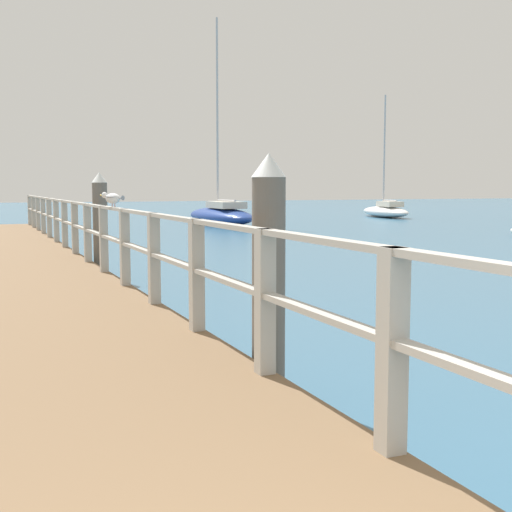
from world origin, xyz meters
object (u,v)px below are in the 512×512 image
(boat_2, at_px, (221,215))
(seagull_foreground, at_px, (112,198))
(dock_piling_near, at_px, (269,275))
(boat_4, at_px, (385,210))
(dock_piling_far, at_px, (100,225))

(boat_2, bearing_deg, seagull_foreground, -113.23)
(dock_piling_near, relative_size, boat_4, 0.29)
(dock_piling_far, relative_size, boat_4, 0.29)
(dock_piling_near, bearing_deg, boat_4, 54.74)
(dock_piling_far, bearing_deg, boat_4, 45.44)
(boat_2, distance_m, boat_4, 12.00)
(seagull_foreground, bearing_deg, dock_piling_far, 52.69)
(seagull_foreground, height_order, boat_2, boat_2)
(dock_piling_near, relative_size, boat_2, 0.22)
(boat_4, bearing_deg, dock_piling_near, -114.84)
(seagull_foreground, distance_m, boat_4, 31.02)
(seagull_foreground, xyz_separation_m, boat_4, (20.27, 23.44, -1.21))
(dock_piling_near, height_order, seagull_foreground, dock_piling_near)
(seagull_foreground, relative_size, boat_4, 0.06)
(dock_piling_near, relative_size, seagull_foreground, 4.73)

